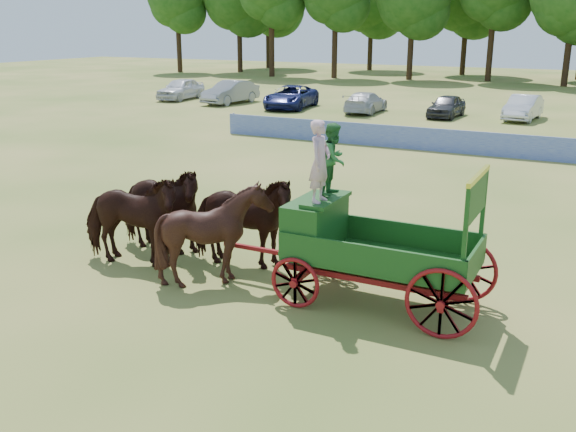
{
  "coord_description": "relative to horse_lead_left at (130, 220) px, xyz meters",
  "views": [
    {
      "loc": [
        4.34,
        -11.09,
        5.63
      ],
      "look_at": [
        -2.23,
        1.76,
        1.3
      ],
      "focal_mm": 40.0,
      "sensor_mm": 36.0,
      "label": 1
    }
  ],
  "objects": [
    {
      "name": "horse_lead_right",
      "position": [
        0.0,
        1.1,
        0.0
      ],
      "size": [
        2.77,
        1.33,
        2.31
      ],
      "primitive_type": "imported",
      "rotation": [
        0.0,
        0.0,
        1.6
      ],
      "color": "black",
      "rests_on": "ground"
    },
    {
      "name": "sponsor_banner",
      "position": [
        4.67,
        17.79,
        -0.63
      ],
      "size": [
        26.0,
        0.08,
        1.05
      ],
      "primitive_type": "cube",
      "color": "#1F3BAC",
      "rests_on": "ground"
    },
    {
      "name": "horse_wheel_left",
      "position": [
        2.4,
        0.0,
        0.0
      ],
      "size": [
        2.16,
        1.93,
        2.31
      ],
      "primitive_type": "imported",
      "rotation": [
        0.0,
        0.0,
        1.54
      ],
      "color": "black",
      "rests_on": "ground"
    },
    {
      "name": "parked_cars",
      "position": [
        -1.92,
        29.61,
        -0.38
      ],
      "size": [
        38.52,
        7.06,
        1.65
      ],
      "color": "silver",
      "rests_on": "ground"
    },
    {
      "name": "horse_lead_left",
      "position": [
        0.0,
        0.0,
        0.0
      ],
      "size": [
        2.93,
        1.79,
        2.31
      ],
      "primitive_type": "imported",
      "rotation": [
        0.0,
        0.0,
        1.78
      ],
      "color": "black",
      "rests_on": "ground"
    },
    {
      "name": "horse_wheel_right",
      "position": [
        2.4,
        1.1,
        0.0
      ],
      "size": [
        2.91,
        1.71,
        2.31
      ],
      "primitive_type": "imported",
      "rotation": [
        0.0,
        0.0,
        1.75
      ],
      "color": "black",
      "rests_on": "ground"
    },
    {
      "name": "farm_dray",
      "position": [
        5.36,
        0.57,
        0.5
      ],
      "size": [
        5.99,
        2.0,
        3.82
      ],
      "color": "maroon",
      "rests_on": "ground"
    },
    {
      "name": "ground",
      "position": [
        5.67,
        -0.21,
        -1.15
      ],
      "size": [
        160.0,
        160.0,
        0.0
      ],
      "primitive_type": "plane",
      "color": "#AA914C",
      "rests_on": "ground"
    }
  ]
}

